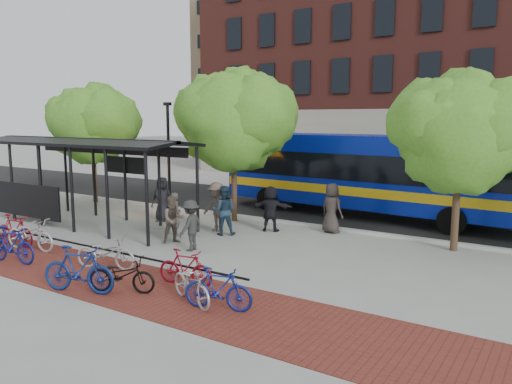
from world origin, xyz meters
The scene contains 29 objects.
ground centered at (0.00, 0.00, 0.00)m, with size 160.00×160.00×0.00m, color #9E9E99.
asphalt_street centered at (0.00, 8.00, 0.01)m, with size 160.00×8.00×0.01m, color black.
curb centered at (0.00, 4.00, 0.06)m, with size 160.00×0.25×0.12m, color #B7B7B2.
brick_strip centered at (-2.00, -5.00, 0.00)m, with size 24.00×3.00×0.01m, color maroon.
bike_rack_rail centered at (-3.30, -4.10, 0.00)m, with size 12.00×0.05×0.95m, color black.
building_tower centered at (-16.00, 40.00, 15.00)m, with size 22.00×22.00×30.00m, color #7A664C.
bus_shelter centered at (-8.13, -0.48, 3.00)m, with size 10.60×3.07×3.60m.
tree_a centered at (-11.91, 3.35, 4.24)m, with size 4.90×4.00×6.18m.
tree_b centered at (-2.90, 3.35, 4.46)m, with size 5.15×4.20×6.47m.
tree_c centered at (6.09, 3.35, 4.05)m, with size 4.66×3.80×5.92m.
lamp_post_left centered at (-7.00, 3.60, 2.75)m, with size 0.35×0.20×5.12m.
bus centered at (1.25, 7.42, 2.09)m, with size 13.68×4.03×3.64m.
bike_1 centered at (-6.85, -4.36, 0.56)m, with size 0.53×1.86×1.12m, color maroon.
bike_2 centered at (-5.93, -4.37, 0.54)m, with size 0.72×2.07×1.09m, color #B2B2B5.
bike_3 centered at (-5.05, -5.56, 0.57)m, with size 0.53×1.89×1.14m, color navy.
bike_6 centered at (-2.13, -4.43, 0.50)m, with size 0.66×1.88×0.99m, color #99999B.
bike_7 centered at (-1.09, -6.17, 0.61)m, with size 0.57×2.03×1.22m, color navy.
bike_8 centered at (-0.20, -5.56, 0.46)m, with size 0.61×1.75×0.92m, color black.
bike_9 centered at (0.80, -4.28, 0.49)m, with size 0.46×1.63×0.98m, color maroon.
bike_10 centered at (1.76, -5.16, 0.47)m, with size 0.62×1.79×0.94m, color #ABABAD.
bike_11 centered at (2.55, -5.17, 0.50)m, with size 0.47×1.68×1.01m, color navy.
pedestrian_0 centered at (-5.59, 1.62, 0.95)m, with size 0.93×0.61×1.90m, color black.
pedestrian_1 centered at (-3.31, -0.08, 0.82)m, with size 0.60×0.39×1.64m, color #453D37.
pedestrian_2 centered at (-1.83, 0.95, 0.94)m, with size 0.92×0.71×1.88m, color #1C2F41.
pedestrian_3 centered at (-2.39, 1.25, 0.97)m, with size 1.25×0.72×1.94m, color brown.
pedestrian_5 centered at (-0.66, 2.44, 0.90)m, with size 1.66×0.53×1.79m, color black.
pedestrian_6 centered at (1.46, 3.49, 0.96)m, with size 0.94×0.61×1.93m, color #382F2C.
pedestrian_8 centered at (-2.57, -1.01, 0.85)m, with size 0.82×0.64×1.70m, color brown.
pedestrian_9 centered at (-1.40, -1.47, 0.86)m, with size 1.11×0.64×1.71m, color #282828.
Camera 1 is at (9.26, -13.93, 4.39)m, focal length 35.00 mm.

